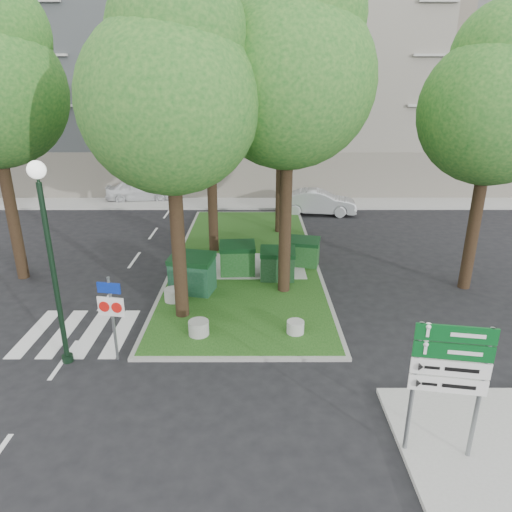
{
  "coord_description": "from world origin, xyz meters",
  "views": [
    {
      "loc": [
        0.94,
        -11.14,
        7.22
      ],
      "look_at": [
        0.96,
        3.06,
        2.0
      ],
      "focal_mm": 32.0,
      "sensor_mm": 36.0,
      "label": 1
    }
  ],
  "objects_px": {
    "tree_median_near_left": "(172,85)",
    "street_lamp": "(49,243)",
    "litter_bin": "(306,250)",
    "directional_sign": "(449,371)",
    "tree_street_right": "(498,96)",
    "car_white": "(139,190)",
    "tree_median_far": "(284,64)",
    "dumpster_c": "(278,264)",
    "dumpster_d": "(304,252)",
    "dumpster_b": "(237,259)",
    "tree_median_near_right": "(292,63)",
    "tree_median_mid": "(211,95)",
    "traffic_sign_pole": "(112,308)",
    "dumpster_a": "(192,273)",
    "bollard_right": "(295,327)",
    "bollard_mid": "(199,328)",
    "car_silver": "(318,202)",
    "bollard_left": "(173,295)"
  },
  "relations": [
    {
      "from": "tree_median_near_left",
      "to": "bollard_right",
      "type": "height_order",
      "value": "tree_median_near_left"
    },
    {
      "from": "dumpster_d",
      "to": "car_white",
      "type": "relative_size",
      "value": 0.33
    },
    {
      "from": "tree_median_near_right",
      "to": "directional_sign",
      "type": "height_order",
      "value": "tree_median_near_right"
    },
    {
      "from": "street_lamp",
      "to": "car_silver",
      "type": "height_order",
      "value": "street_lamp"
    },
    {
      "from": "traffic_sign_pole",
      "to": "bollard_mid",
      "type": "bearing_deg",
      "value": 38.53
    },
    {
      "from": "bollard_left",
      "to": "car_white",
      "type": "bearing_deg",
      "value": 107.41
    },
    {
      "from": "car_white",
      "to": "tree_median_far",
      "type": "bearing_deg",
      "value": -136.18
    },
    {
      "from": "dumpster_b",
      "to": "car_white",
      "type": "distance_m",
      "value": 15.16
    },
    {
      "from": "litter_bin",
      "to": "directional_sign",
      "type": "bearing_deg",
      "value": -82.63
    },
    {
      "from": "tree_median_mid",
      "to": "street_lamp",
      "type": "distance_m",
      "value": 10.37
    },
    {
      "from": "tree_median_far",
      "to": "car_silver",
      "type": "height_order",
      "value": "tree_median_far"
    },
    {
      "from": "dumpster_a",
      "to": "dumpster_b",
      "type": "relative_size",
      "value": 1.21
    },
    {
      "from": "car_silver",
      "to": "directional_sign",
      "type": "bearing_deg",
      "value": -173.25
    },
    {
      "from": "bollard_right",
      "to": "directional_sign",
      "type": "xyz_separation_m",
      "value": [
        2.53,
        -4.92,
        1.78
      ]
    },
    {
      "from": "street_lamp",
      "to": "traffic_sign_pole",
      "type": "height_order",
      "value": "street_lamp"
    },
    {
      "from": "street_lamp",
      "to": "tree_median_near_left",
      "type": "bearing_deg",
      "value": 42.18
    },
    {
      "from": "dumpster_a",
      "to": "bollard_right",
      "type": "height_order",
      "value": "dumpster_a"
    },
    {
      "from": "tree_street_right",
      "to": "dumpster_b",
      "type": "relative_size",
      "value": 6.8
    },
    {
      "from": "dumpster_b",
      "to": "dumpster_d",
      "type": "distance_m",
      "value": 2.96
    },
    {
      "from": "tree_median_near_right",
      "to": "tree_median_mid",
      "type": "distance_m",
      "value": 5.5
    },
    {
      "from": "dumpster_c",
      "to": "dumpster_d",
      "type": "bearing_deg",
      "value": 54.68
    },
    {
      "from": "litter_bin",
      "to": "traffic_sign_pole",
      "type": "xyz_separation_m",
      "value": [
        -6.18,
        -7.96,
        1.13
      ]
    },
    {
      "from": "dumpster_b",
      "to": "bollard_left",
      "type": "xyz_separation_m",
      "value": [
        -2.19,
        -2.58,
        -0.41
      ]
    },
    {
      "from": "dumpster_c",
      "to": "tree_street_right",
      "type": "bearing_deg",
      "value": -1.43
    },
    {
      "from": "tree_median_far",
      "to": "street_lamp",
      "type": "distance_m",
      "value": 14.66
    },
    {
      "from": "bollard_right",
      "to": "bollard_mid",
      "type": "height_order",
      "value": "bollard_mid"
    },
    {
      "from": "litter_bin",
      "to": "directional_sign",
      "type": "xyz_separation_m",
      "value": [
        1.5,
        -11.6,
        1.6
      ]
    },
    {
      "from": "tree_median_mid",
      "to": "bollard_left",
      "type": "xyz_separation_m",
      "value": [
        -1.07,
        -5.49,
        -6.63
      ]
    },
    {
      "from": "dumpster_d",
      "to": "dumpster_c",
      "type": "bearing_deg",
      "value": -114.6
    },
    {
      "from": "traffic_sign_pole",
      "to": "car_silver",
      "type": "xyz_separation_m",
      "value": [
        7.73,
        15.96,
        -0.87
      ]
    },
    {
      "from": "dumpster_a",
      "to": "bollard_right",
      "type": "relative_size",
      "value": 3.32
    },
    {
      "from": "bollard_left",
      "to": "dumpster_c",
      "type": "bearing_deg",
      "value": 28.16
    },
    {
      "from": "tree_median_near_right",
      "to": "tree_median_far",
      "type": "height_order",
      "value": "tree_median_far"
    },
    {
      "from": "tree_median_near_right",
      "to": "dumpster_d",
      "type": "height_order",
      "value": "tree_median_near_right"
    },
    {
      "from": "bollard_mid",
      "to": "dumpster_c",
      "type": "bearing_deg",
      "value": 59.38
    },
    {
      "from": "dumpster_c",
      "to": "traffic_sign_pole",
      "type": "relative_size",
      "value": 0.56
    },
    {
      "from": "tree_median_near_left",
      "to": "car_white",
      "type": "height_order",
      "value": "tree_median_near_left"
    },
    {
      "from": "tree_median_far",
      "to": "dumpster_d",
      "type": "relative_size",
      "value": 8.15
    },
    {
      "from": "tree_median_far",
      "to": "directional_sign",
      "type": "distance_m",
      "value": 17.05
    },
    {
      "from": "litter_bin",
      "to": "dumpster_a",
      "type": "bearing_deg",
      "value": -142.14
    },
    {
      "from": "tree_median_near_left",
      "to": "street_lamp",
      "type": "relative_size",
      "value": 1.88
    },
    {
      "from": "dumpster_c",
      "to": "litter_bin",
      "type": "bearing_deg",
      "value": 62.42
    },
    {
      "from": "dumpster_d",
      "to": "directional_sign",
      "type": "xyz_separation_m",
      "value": [
        1.7,
        -10.75,
        1.4
      ]
    },
    {
      "from": "tree_median_near_right",
      "to": "litter_bin",
      "type": "relative_size",
      "value": 15.57
    },
    {
      "from": "directional_sign",
      "to": "dumpster_a",
      "type": "bearing_deg",
      "value": 136.65
    },
    {
      "from": "tree_median_near_right",
      "to": "dumpster_a",
      "type": "distance_m",
      "value": 7.96
    },
    {
      "from": "tree_street_right",
      "to": "car_white",
      "type": "bearing_deg",
      "value": 138.04
    },
    {
      "from": "tree_median_near_left",
      "to": "dumpster_d",
      "type": "relative_size",
      "value": 7.2
    },
    {
      "from": "bollard_mid",
      "to": "car_silver",
      "type": "relative_size",
      "value": 0.14
    },
    {
      "from": "tree_median_far",
      "to": "bollard_mid",
      "type": "bearing_deg",
      "value": -105.86
    }
  ]
}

